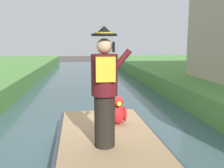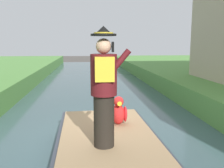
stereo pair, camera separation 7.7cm
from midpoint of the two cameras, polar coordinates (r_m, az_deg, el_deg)
The scene contains 5 objects.
ground_plane at distance 5.77m, azimuth -1.58°, elevation -14.10°, with size 80.00×80.00×0.00m, color #4C4742.
canal_water at distance 5.75m, azimuth -1.58°, elevation -13.64°, with size 5.92×48.00×0.10m, color #3D565B.
boat at distance 4.25m, azimuth 0.11°, elevation -17.20°, with size 1.89×4.24×0.61m.
person_pirate at distance 3.71m, azimuth -1.26°, elevation -0.97°, with size 0.61×0.42×1.85m.
parrot_plush at distance 4.90m, azimuth 1.93°, elevation -6.57°, with size 0.36×0.35×0.57m.
Camera 2 is at (-0.38, -5.28, 2.31)m, focal length 39.25 mm.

